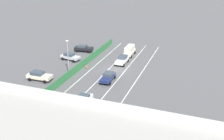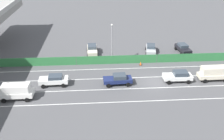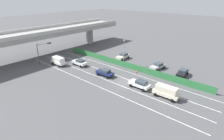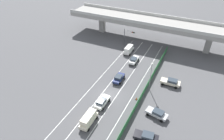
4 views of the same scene
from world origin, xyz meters
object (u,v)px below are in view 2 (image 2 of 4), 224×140
Objects in this scene: car_van_white at (16,91)px; street_lamp at (112,40)px; car_sedan_white at (54,80)px; car_sedan_navy at (118,79)px; parked_wagon_silver at (151,48)px; parked_sedan_cream at (92,49)px; traffic_cone at (141,63)px; car_hatchback_white at (178,76)px; parked_sedan_dark at (183,48)px; car_van_cream at (214,73)px.

car_van_white is 17.55m from street_lamp.
car_van_white reaches higher than car_sedan_white.
car_sedan_navy reaches higher than parked_wagon_silver.
traffic_cone is (-5.58, -8.39, -0.59)m from parked_sedan_cream.
traffic_cone is at bearing -105.12° from street_lamp.
parked_sedan_dark is (11.16, -4.35, -0.02)m from car_hatchback_white.
car_sedan_white is 0.99× the size of car_sedan_navy.
car_van_white is 6.22× the size of traffic_cone.
car_sedan_white is at bearing 128.67° from street_lamp.
car_van_white is at bearing 128.10° from street_lamp.
parked_sedan_cream is at bearing 56.38° from traffic_cone.
car_van_cream reaches higher than traffic_cone.
street_lamp reaches higher than parked_sedan_dark.
street_lamp is (7.25, -9.06, 3.38)m from car_sedan_white.
car_van_cream is at bearing -89.34° from car_hatchback_white.
car_van_white is (-3.37, 28.75, -0.02)m from car_van_cream.
car_sedan_navy reaches higher than car_sedan_white.
car_sedan_white is 0.93× the size of parked_wagon_silver.
car_van_white is at bearing 124.48° from parked_wagon_silver.
traffic_cone is (5.93, -13.97, -0.56)m from car_sedan_white.
parked_sedan_dark reaches higher than traffic_cone.
car_van_white is (-3.41, 4.54, 0.34)m from car_sedan_white.
car_hatchback_white is at bearing -88.21° from car_sedan_navy.
car_sedan_white is at bearing 89.90° from car_van_cream.
car_van_cream is 1.03× the size of parked_wagon_silver.
parked_sedan_cream is 6.43× the size of traffic_cone.
parked_sedan_dark reaches higher than car_sedan_white.
car_sedan_navy is 0.96× the size of parked_sedan_dark.
parked_sedan_cream reaches higher than parked_wagon_silver.
parked_sedan_cream reaches higher than traffic_cone.
parked_sedan_cream is (11.90, 3.91, 0.05)m from car_sedan_navy.
car_van_cream is at bearing -115.71° from street_lamp.
parked_sedan_cream is at bearing 88.72° from parked_wagon_silver.
car_hatchback_white is at bearing -90.33° from car_sedan_white.
car_sedan_navy is at bearing 144.65° from traffic_cone.
street_lamp is (-3.80, 13.99, 3.37)m from parked_sedan_dark.
parked_wagon_silver is 0.99× the size of parked_sedan_cream.
car_van_cream is 6.58× the size of traffic_cone.
parked_wagon_silver is at bearing 33.19° from car_van_cream.
car_hatchback_white is 12.58m from street_lamp.
parked_sedan_cream is at bearing -34.14° from car_van_white.
car_hatchback_white is at bearing -131.50° from parked_sedan_cream.
parked_sedan_cream is (14.92, -10.12, -0.31)m from car_van_white.
car_van_cream is (0.06, -5.51, 0.34)m from car_hatchback_white.
car_sedan_navy is at bearing -176.82° from street_lamp.
parked_wagon_silver is at bearing -55.52° from car_van_white.
parked_sedan_cream reaches higher than parked_sedan_dark.
car_sedan_white is 0.93× the size of parked_sedan_cream.
street_lamp is at bearing -140.67° from parked_sedan_cream.
parked_sedan_dark is at bearing -91.49° from parked_sedan_cream.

